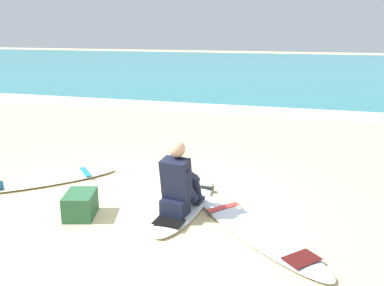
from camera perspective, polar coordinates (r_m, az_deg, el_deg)
name	(u,v)px	position (r m, az deg, el deg)	size (l,w,h in m)	color
ground_plane	(143,210)	(5.49, -6.94, -9.40)	(80.00, 80.00, 0.00)	beige
sea	(275,68)	(25.32, 11.71, 10.43)	(80.00, 28.00, 0.10)	teal
breaking_foam	(235,110)	(11.83, 6.11, 4.72)	(80.00, 0.90, 0.11)	white
surfboard_main	(186,204)	(5.54, -0.90, -8.63)	(0.59, 2.02, 0.08)	white
surfer_seated	(179,184)	(5.13, -1.83, -5.86)	(0.44, 0.74, 0.95)	black
surfboard_spare_near	(45,180)	(6.77, -20.17, -4.98)	(2.00, 1.93, 0.08)	#EFE5C6
surfboard_spare_far	(255,231)	(4.91, 8.93, -12.24)	(2.07, 2.02, 0.08)	silver
beach_bag	(80,205)	(5.41, -15.60, -8.44)	(0.36, 0.48, 0.32)	#285B38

